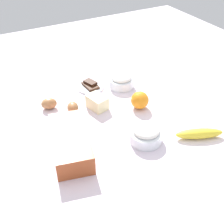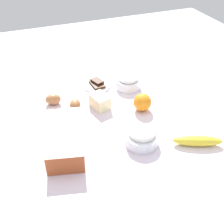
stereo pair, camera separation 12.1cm
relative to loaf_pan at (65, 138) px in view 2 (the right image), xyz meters
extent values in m
cube|color=silver|center=(0.09, -0.22, -0.05)|extent=(2.40, 2.40, 0.02)
cube|color=#9E4723|center=(0.00, 0.00, 0.00)|extent=(0.30, 0.19, 0.08)
cube|color=black|center=(0.00, 0.00, 0.00)|extent=(0.29, 0.18, 0.07)
cylinder|color=white|center=(-0.09, -0.28, -0.02)|extent=(0.13, 0.13, 0.04)
torus|color=white|center=(-0.09, -0.28, 0.00)|extent=(0.13, 0.13, 0.01)
ellipsoid|color=white|center=(-0.09, -0.28, 0.01)|extent=(0.10, 0.10, 0.04)
cylinder|color=white|center=(0.31, -0.39, -0.02)|extent=(0.12, 0.12, 0.04)
torus|color=white|center=(0.31, -0.39, 0.00)|extent=(0.12, 0.12, 0.01)
ellipsoid|color=white|center=(0.31, -0.39, 0.01)|extent=(0.10, 0.10, 0.04)
ellipsoid|color=yellow|center=(-0.17, -0.47, -0.02)|extent=(0.11, 0.19, 0.04)
sphere|color=orange|center=(0.11, -0.37, 0.00)|extent=(0.08, 0.08, 0.08)
cube|color=#F4EDB2|center=(0.20, -0.21, -0.01)|extent=(0.10, 0.08, 0.06)
ellipsoid|color=#AC7446|center=(0.30, -0.01, -0.02)|extent=(0.07, 0.08, 0.05)
ellipsoid|color=#A56F43|center=(0.22, -0.10, -0.02)|extent=(0.07, 0.06, 0.05)
cylinder|color=white|center=(0.37, -0.25, -0.04)|extent=(0.13, 0.13, 0.01)
cube|color=#381E11|center=(0.37, -0.25, -0.03)|extent=(0.09, 0.06, 0.01)
cube|color=black|center=(0.37, -0.25, -0.01)|extent=(0.07, 0.06, 0.01)
camera|label=1|loc=(-0.76, 0.23, 0.72)|focal=46.09mm
camera|label=2|loc=(-0.81, 0.12, 0.72)|focal=46.09mm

